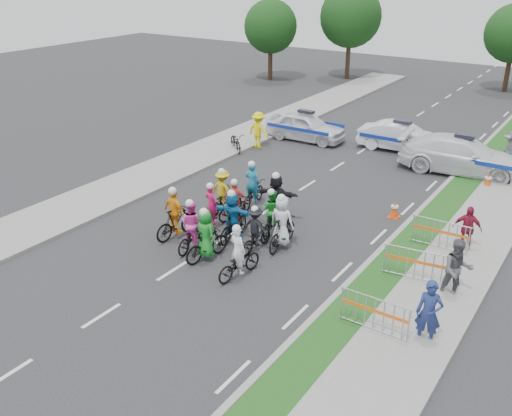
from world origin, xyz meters
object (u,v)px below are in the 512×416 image
Objects in this scene: rider_9 at (236,206)px; spectator_1 at (457,270)px; police_car_2 at (462,155)px; spectator_0 at (429,313)px; marshal_hiviz at (258,130)px; rider_6 at (212,213)px; police_car_1 at (401,137)px; rider_8 at (272,217)px; police_car_0 at (306,127)px; tree_0 at (271,27)px; barrier_0 at (374,316)px; rider_0 at (239,259)px; parked_bike at (236,142)px; rider_7 at (282,227)px; rider_10 at (223,195)px; rider_12 at (253,191)px; cone_0 at (394,209)px; rider_5 at (233,219)px; rider_4 at (256,232)px; rider_11 at (276,201)px; rider_3 at (176,218)px; spectator_2 at (467,228)px; barrier_2 at (440,236)px; rider_2 at (192,230)px; rider_1 at (206,240)px; cone_1 at (488,180)px; tree_3 at (351,17)px; barrier_1 at (415,266)px.

spectator_1 reaches higher than rider_9.
spectator_1 is (2.86, -11.02, 0.12)m from police_car_2.
marshal_hiviz reaches higher than spectator_0.
rider_9 is (0.47, 0.84, 0.09)m from rider_6.
marshal_hiviz reaches higher than police_car_1.
rider_9 is at bearing -11.61° from rider_8.
police_car_0 is 0.77× the size of police_car_2.
tree_0 is (-13.10, 24.69, 3.58)m from rider_6.
rider_6 is 0.93× the size of barrier_0.
parked_bike is (-7.51, 10.37, -0.13)m from rider_0.
rider_7 is 0.46× the size of police_car_0.
rider_12 is (0.61, 1.17, -0.08)m from rider_10.
rider_9 is 6.15m from cone_0.
police_car_0 is at bearing -78.24° from rider_5.
rider_11 is (-0.64, 2.35, 0.18)m from rider_4.
rider_3 is at bearing 78.30° from rider_6.
rider_5 is at bearing 100.50° from rider_12.
marshal_hiviz reaches higher than barrier_0.
spectator_2 reaches higher than barrier_2.
rider_2 is 0.96× the size of rider_12.
rider_10 is at bearing 160.37° from police_car_1.
police_car_1 reaches higher than parked_bike.
barrier_0 is at bearing -106.19° from spectator_2.
rider_1 reaches higher than spectator_2.
rider_12 reaches higher than spectator_2.
rider_0 reaches higher than parked_bike.
police_car_2 is at bearing -126.55° from rider_11.
spectator_0 is at bearing 148.79° from rider_9.
rider_4 is 0.90× the size of rider_6.
rider_2 is 13.71m from police_car_0.
police_car_0 is at bearing 80.30° from police_car_2.
barrier_2 is at bearing -153.30° from rider_2.
rider_9 is 11.73m from police_car_2.
marshal_hiviz is 11.52m from cone_1.
marshal_hiviz is (-6.24, 9.60, 0.30)m from rider_4.
tree_0 is (-18.42, 20.08, 3.85)m from cone_0.
police_car_2 is at bearing -128.27° from rider_9.
rider_0 is 33.24m from tree_3.
spectator_2 is at bearing 83.29° from barrier_0.
police_car_0 reaches higher than cone_0.
rider_0 is at bearing 108.89° from rider_12.
rider_2 is 7.43m from barrier_1.
spectator_1 is (6.40, -12.62, 0.23)m from police_car_1.
tree_3 reaches higher than cone_1.
spectator_1 is at bearing -148.13° from rider_0.
barrier_0 is 12.68m from cone_1.
rider_7 is 0.47× the size of police_car_1.
police_car_1 is (1.13, 14.83, -0.02)m from rider_1.
tree_0 is (-14.45, 26.76, 3.45)m from rider_1.
rider_3 is 1.07× the size of rider_10.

